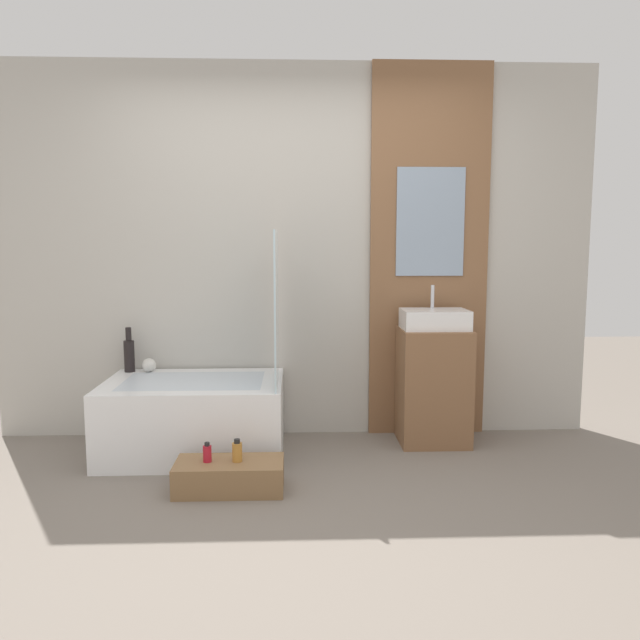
% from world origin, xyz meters
% --- Properties ---
extents(ground_plane, '(12.00, 12.00, 0.00)m').
position_xyz_m(ground_plane, '(0.00, 0.00, 0.00)').
color(ground_plane, slate).
extents(wall_tiled_back, '(4.20, 0.06, 2.60)m').
position_xyz_m(wall_tiled_back, '(0.00, 1.58, 1.30)').
color(wall_tiled_back, '#B7B2A8').
rests_on(wall_tiled_back, ground_plane).
extents(wall_wood_accent, '(0.83, 0.04, 2.60)m').
position_xyz_m(wall_wood_accent, '(0.94, 1.53, 1.31)').
color(wall_wood_accent, brown).
rests_on(wall_wood_accent, ground_plane).
extents(bathtub, '(1.15, 0.78, 0.48)m').
position_xyz_m(bathtub, '(-0.66, 1.14, 0.24)').
color(bathtub, white).
rests_on(bathtub, ground_plane).
extents(glass_shower_screen, '(0.01, 0.60, 0.96)m').
position_xyz_m(glass_shower_screen, '(-0.12, 1.07, 0.97)').
color(glass_shower_screen, silver).
rests_on(glass_shower_screen, bathtub).
extents(wooden_step_bench, '(0.60, 0.30, 0.17)m').
position_xyz_m(wooden_step_bench, '(-0.37, 0.50, 0.08)').
color(wooden_step_bench, olive).
rests_on(wooden_step_bench, ground_plane).
extents(vanity_cabinet, '(0.46, 0.41, 0.79)m').
position_xyz_m(vanity_cabinet, '(0.94, 1.30, 0.40)').
color(vanity_cabinet, brown).
rests_on(vanity_cabinet, ground_plane).
extents(sink, '(0.44, 0.30, 0.29)m').
position_xyz_m(sink, '(0.94, 1.31, 0.86)').
color(sink, white).
rests_on(sink, vanity_cabinet).
extents(vase_tall_dark, '(0.07, 0.07, 0.31)m').
position_xyz_m(vase_tall_dark, '(-1.15, 1.44, 0.61)').
color(vase_tall_dark, black).
rests_on(vase_tall_dark, bathtub).
extents(vase_round_light, '(0.09, 0.09, 0.09)m').
position_xyz_m(vase_round_light, '(-1.01, 1.43, 0.53)').
color(vase_round_light, silver).
rests_on(vase_round_light, bathtub).
extents(bottle_soap_primary, '(0.05, 0.05, 0.11)m').
position_xyz_m(bottle_soap_primary, '(-0.49, 0.50, 0.22)').
color(bottle_soap_primary, '#B21928').
rests_on(bottle_soap_primary, wooden_step_bench).
extents(bottle_soap_secondary, '(0.06, 0.06, 0.13)m').
position_xyz_m(bottle_soap_secondary, '(-0.33, 0.50, 0.22)').
color(bottle_soap_secondary, '#B2752D').
rests_on(bottle_soap_secondary, wooden_step_bench).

